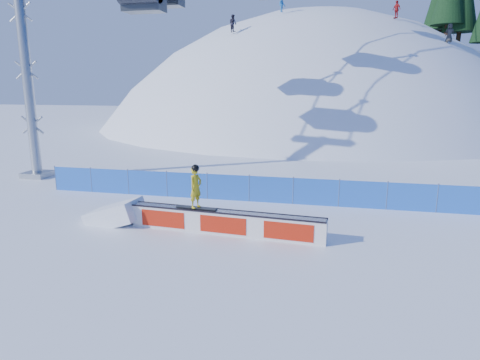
# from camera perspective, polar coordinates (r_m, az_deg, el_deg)

# --- Properties ---
(ground) EXTENTS (160.00, 160.00, 0.00)m
(ground) POSITION_cam_1_polar(r_m,az_deg,el_deg) (15.28, 1.60, -7.54)
(ground) COLOR white
(ground) RESTS_ON ground
(snow_hill) EXTENTS (64.00, 64.00, 64.00)m
(snow_hill) POSITION_cam_1_polar(r_m,az_deg,el_deg) (60.78, 9.16, -9.91)
(snow_hill) COLOR white
(snow_hill) RESTS_ON ground
(safety_fence) EXTENTS (22.05, 0.05, 1.30)m
(safety_fence) POSITION_cam_1_polar(r_m,az_deg,el_deg) (19.35, 4.15, -1.31)
(safety_fence) COLOR blue
(safety_fence) RESTS_ON ground
(rail_box) EXTENTS (7.24, 1.07, 0.87)m
(rail_box) POSITION_cam_1_polar(r_m,az_deg,el_deg) (15.40, -2.03, -5.68)
(rail_box) COLOR silver
(rail_box) RESTS_ON ground
(snow_ramp) EXTENTS (2.26, 1.52, 1.35)m
(snow_ramp) POSITION_cam_1_polar(r_m,az_deg,el_deg) (17.47, -16.22, -5.41)
(snow_ramp) COLOR white
(snow_ramp) RESTS_ON ground
(snowboarder) EXTENTS (1.57, 0.64, 1.62)m
(snowboarder) POSITION_cam_1_polar(r_m,az_deg,el_deg) (15.44, -5.92, -0.92)
(snowboarder) COLOR black
(snowboarder) RESTS_ON rail_box
(distant_skiers) EXTENTS (20.94, 5.15, 5.21)m
(distant_skiers) POSITION_cam_1_polar(r_m,az_deg,el_deg) (45.67, 11.35, 20.69)
(distant_skiers) COLOR black
(distant_skiers) RESTS_ON ground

